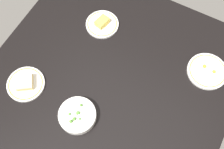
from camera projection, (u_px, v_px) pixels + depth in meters
The scene contains 5 objects.
dining_table at pixel (112, 78), 143.83cm from camera, with size 118.74×115.14×4.00cm, color black.
plate_cheese at pixel (102, 24), 153.53cm from camera, with size 17.74×17.74×4.66cm.
plate_eggs at pixel (207, 71), 141.90cm from camera, with size 20.02×20.02×5.03cm.
bowl_peas at pixel (77, 115), 131.41cm from camera, with size 17.64×17.64×5.19cm.
plate_sandwich at pixel (25, 84), 138.98cm from camera, with size 18.64×18.64×4.37cm.
Camera 1 is at (27.55, -51.02, 133.63)cm, focal length 45.64 mm.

